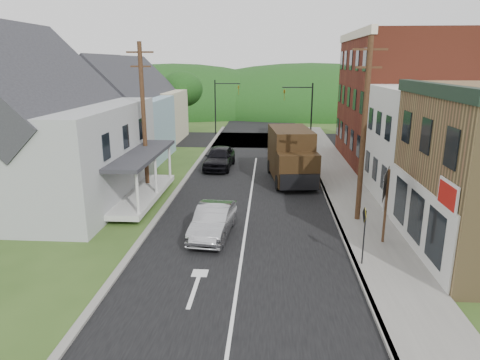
% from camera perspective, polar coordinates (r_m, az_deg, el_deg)
% --- Properties ---
extents(ground, '(120.00, 120.00, 0.00)m').
position_cam_1_polar(ground, '(19.01, 0.42, -8.88)').
color(ground, '#2D4719').
rests_on(ground, ground).
extents(road, '(9.00, 90.00, 0.02)m').
position_cam_1_polar(road, '(28.41, 1.66, -0.58)').
color(road, black).
rests_on(road, ground).
extents(cross_road, '(60.00, 9.00, 0.02)m').
position_cam_1_polar(cross_road, '(44.99, 2.54, 5.37)').
color(cross_road, black).
rests_on(cross_road, ground).
extents(sidewalk_right, '(2.80, 55.00, 0.15)m').
position_cam_1_polar(sidewalk_right, '(26.89, 14.15, -1.82)').
color(sidewalk_right, slate).
rests_on(sidewalk_right, ground).
extents(curb_right, '(0.20, 55.00, 0.15)m').
position_cam_1_polar(curb_right, '(26.68, 11.30, -1.78)').
color(curb_right, slate).
rests_on(curb_right, ground).
extents(curb_left, '(0.30, 55.00, 0.12)m').
position_cam_1_polar(curb_left, '(27.06, -8.40, -1.43)').
color(curb_left, slate).
rests_on(curb_left, ground).
extents(storefront_white, '(8.00, 7.00, 6.50)m').
position_cam_1_polar(storefront_white, '(27.22, 26.06, 4.17)').
color(storefront_white, silver).
rests_on(storefront_white, ground).
extents(storefront_red, '(8.00, 12.00, 10.00)m').
position_cam_1_polar(storefront_red, '(35.91, 20.83, 9.91)').
color(storefront_red, maroon).
rests_on(storefront_red, ground).
extents(house_gray, '(10.20, 12.24, 8.35)m').
position_cam_1_polar(house_gray, '(26.94, -25.25, 6.29)').
color(house_gray, '#B0B3B6').
rests_on(house_gray, ground).
extents(house_blue, '(7.14, 8.16, 7.28)m').
position_cam_1_polar(house_blue, '(36.58, -15.50, 8.36)').
color(house_blue, '#8DB0C1').
rests_on(house_blue, ground).
extents(house_cream, '(7.14, 8.16, 7.28)m').
position_cam_1_polar(house_cream, '(45.27, -12.37, 9.81)').
color(house_cream, beige).
rests_on(house_cream, ground).
extents(utility_pole_right, '(1.60, 0.26, 9.00)m').
position_cam_1_polar(utility_pole_right, '(21.52, 16.19, 6.35)').
color(utility_pole_right, '#472D19').
rests_on(utility_pole_right, ground).
extents(utility_pole_left, '(1.60, 0.26, 9.00)m').
position_cam_1_polar(utility_pole_left, '(26.59, -12.73, 8.19)').
color(utility_pole_left, '#472D19').
rests_on(utility_pole_left, ground).
extents(traffic_signal_right, '(2.87, 0.20, 6.00)m').
position_cam_1_polar(traffic_signal_right, '(41.13, 8.56, 9.55)').
color(traffic_signal_right, black).
rests_on(traffic_signal_right, ground).
extents(traffic_signal_left, '(2.87, 0.20, 6.00)m').
position_cam_1_polar(traffic_signal_left, '(48.27, -2.49, 10.55)').
color(traffic_signal_left, black).
rests_on(traffic_signal_left, ground).
extents(tree_left_b, '(4.80, 4.80, 6.94)m').
position_cam_1_polar(tree_left_b, '(34.53, -27.95, 8.76)').
color(tree_left_b, '#382616').
rests_on(tree_left_b, ground).
extents(tree_left_c, '(5.80, 5.80, 8.41)m').
position_cam_1_polar(tree_left_c, '(42.39, -24.84, 11.46)').
color(tree_left_c, '#382616').
rests_on(tree_left_c, ground).
extents(tree_left_d, '(4.80, 4.80, 6.94)m').
position_cam_1_polar(tree_left_d, '(50.40, -7.75, 11.91)').
color(tree_left_d, '#382616').
rests_on(tree_left_d, ground).
extents(forested_ridge, '(90.00, 30.00, 16.00)m').
position_cam_1_polar(forested_ridge, '(72.73, 3.12, 9.19)').
color(forested_ridge, black).
rests_on(forested_ridge, ground).
extents(silver_sedan, '(1.89, 4.50, 1.44)m').
position_cam_1_polar(silver_sedan, '(19.93, -3.58, -5.49)').
color(silver_sedan, '#A1A1A5').
rests_on(silver_sedan, ground).
extents(dark_sedan, '(2.26, 5.00, 1.67)m').
position_cam_1_polar(dark_sedan, '(32.59, -2.76, 3.00)').
color(dark_sedan, black).
rests_on(dark_sedan, ground).
extents(delivery_van, '(3.25, 6.55, 3.52)m').
position_cam_1_polar(delivery_van, '(28.98, 6.88, 3.26)').
color(delivery_van, black).
rests_on(delivery_van, ground).
extents(route_sign_cluster, '(0.72, 1.79, 3.30)m').
position_cam_1_polar(route_sign_cluster, '(19.45, 18.85, -1.97)').
color(route_sign_cluster, '#472D19').
rests_on(route_sign_cluster, sidewalk_right).
extents(warning_sign, '(0.09, 0.65, 2.36)m').
position_cam_1_polar(warning_sign, '(17.27, 16.22, -6.14)').
color(warning_sign, black).
rests_on(warning_sign, sidewalk_right).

